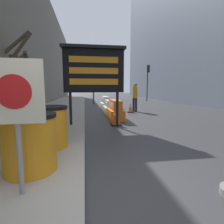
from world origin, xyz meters
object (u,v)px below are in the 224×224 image
traffic_light_near_curb (93,70)px  traffic_light_far_side (148,75)px  barrel_drum_foreground (30,142)px  warning_sign (15,102)px  message_board (94,70)px  jersey_barrier_white (105,104)px  jersey_barrier_orange_near (115,111)px  jersey_barrier_cream (109,108)px  pedestrian_worker (135,95)px  traffic_cone_mid (116,116)px  traffic_cone_near (130,108)px  barrel_drum_middle (49,127)px

traffic_light_near_curb → traffic_light_far_side: (6.54, 3.27, -0.17)m
barrel_drum_foreground → warning_sign: size_ratio=0.56×
message_board → jersey_barrier_white: bearing=79.6°
barrel_drum_foreground → traffic_light_near_curb: bearing=83.0°
jersey_barrier_orange_near → jersey_barrier_cream: size_ratio=0.95×
warning_sign → jersey_barrier_orange_near: bearing=69.9°
warning_sign → jersey_barrier_orange_near: 6.65m
jersey_barrier_white → traffic_light_far_side: bearing=51.5°
jersey_barrier_cream → pedestrian_worker: size_ratio=0.98×
barrel_drum_foreground → traffic_light_far_side: size_ratio=0.22×
jersey_barrier_white → traffic_light_far_side: (5.92, 7.43, 2.63)m
pedestrian_worker → traffic_cone_mid: bearing=-11.6°
traffic_cone_mid → pedestrian_worker: (1.97, 4.05, 0.71)m
message_board → pedestrian_worker: (2.85, 4.44, -1.05)m
traffic_cone_near → traffic_light_near_curb: (-1.94, 6.23, 2.90)m
message_board → jersey_barrier_white: size_ratio=1.72×
message_board → traffic_cone_near: size_ratio=4.69×
jersey_barrier_white → traffic_light_near_curb: 5.06m
traffic_light_near_curb → barrel_drum_middle: bearing=-97.4°
barrel_drum_foreground → pedestrian_worker: bearing=63.2°
traffic_cone_mid → jersey_barrier_white: bearing=87.7°
message_board → jersey_barrier_cream: (1.11, 3.91, -1.79)m
traffic_cone_near → traffic_cone_mid: traffic_cone_mid is taller
warning_sign → jersey_barrier_white: bearing=77.7°
traffic_cone_mid → traffic_light_far_side: 14.73m
warning_sign → message_board: message_board is taller
jersey_barrier_cream → traffic_cone_near: bearing=4.1°
jersey_barrier_cream → traffic_light_far_side: bearing=58.3°
pedestrian_worker → traffic_light_near_curb: bearing=-143.5°
barrel_drum_middle → traffic_cone_mid: size_ratio=1.23×
jersey_barrier_cream → warning_sign: bearing=-105.4°
warning_sign → traffic_light_far_side: (8.18, 17.81, 1.72)m
message_board → traffic_light_far_side: 15.25m
jersey_barrier_cream → jersey_barrier_white: 2.16m
jersey_barrier_cream → message_board: bearing=-105.9°
traffic_cone_mid → traffic_light_near_curb: traffic_light_near_curb is taller
barrel_drum_middle → warning_sign: warning_sign is taller
barrel_drum_foreground → traffic_light_near_curb: size_ratio=0.21×
barrel_drum_foreground → jersey_barrier_orange_near: (2.34, 5.52, -0.22)m
message_board → traffic_light_far_side: size_ratio=0.71×
jersey_barrier_white → traffic_cone_mid: size_ratio=2.30×
jersey_barrier_white → pedestrian_worker: pedestrian_worker is taller
jersey_barrier_orange_near → barrel_drum_middle: bearing=-117.4°
barrel_drum_middle → traffic_light_far_side: bearing=62.9°
jersey_barrier_cream → pedestrian_worker: 1.96m
traffic_cone_mid → jersey_barrier_orange_near: bearing=81.5°
jersey_barrier_cream → barrel_drum_middle: bearing=-109.5°
message_board → traffic_cone_mid: bearing=23.6°
barrel_drum_middle → pedestrian_worker: pedestrian_worker is taller
jersey_barrier_orange_near → traffic_light_far_side: traffic_light_far_side is taller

